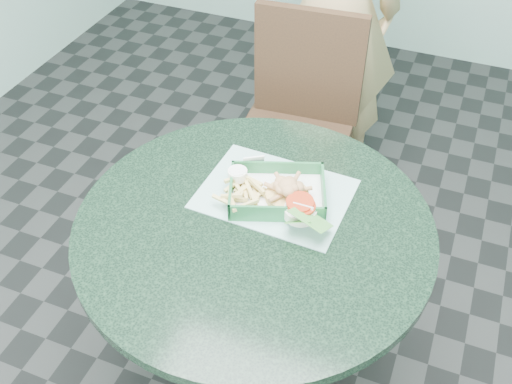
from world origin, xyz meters
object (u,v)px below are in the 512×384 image
at_px(diner_person, 335,1).
at_px(sauce_ramekin, 246,171).
at_px(crab_sandwich, 284,197).
at_px(dining_chair, 298,116).
at_px(food_basket, 277,199).
at_px(cafe_table, 254,270).

height_order(diner_person, sauce_ramekin, diner_person).
xyz_separation_m(crab_sandwich, sauce_ramekin, (-0.14, 0.06, -0.00)).
xyz_separation_m(dining_chair, food_basket, (0.17, -0.72, 0.23)).
height_order(diner_person, crab_sandwich, diner_person).
bearing_deg(food_basket, dining_chair, 103.46).
bearing_deg(sauce_ramekin, cafe_table, -60.87).
distance_m(crab_sandwich, sauce_ramekin, 0.15).
height_order(diner_person, food_basket, diner_person).
bearing_deg(crab_sandwich, diner_person, 99.43).
relative_size(diner_person, crab_sandwich, 14.51).
distance_m(dining_chair, crab_sandwich, 0.81).
distance_m(diner_person, food_basket, 1.09).
bearing_deg(sauce_ramekin, dining_chair, 95.27).
relative_size(food_basket, sauce_ramekin, 4.77).
distance_m(dining_chair, diner_person, 0.48).
relative_size(crab_sandwich, sauce_ramekin, 2.18).
xyz_separation_m(diner_person, food_basket, (0.16, -1.08, -0.09)).
bearing_deg(crab_sandwich, sauce_ramekin, 155.82).
bearing_deg(crab_sandwich, dining_chair, 105.14).
bearing_deg(crab_sandwich, food_basket, 148.45).
height_order(dining_chair, food_basket, dining_chair).
xyz_separation_m(food_basket, sauce_ramekin, (-0.11, 0.04, 0.03)).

